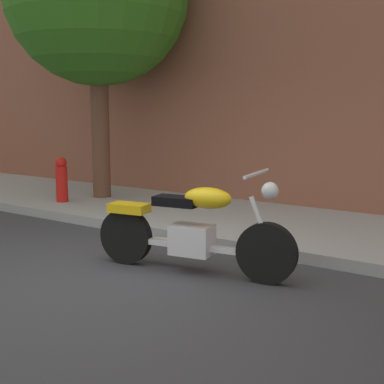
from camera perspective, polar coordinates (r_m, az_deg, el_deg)
ground_plane at (r=5.59m, az=-9.20°, el=-9.21°), size 60.00×60.00×0.00m
sidewalk at (r=7.88m, az=5.84°, el=-3.23°), size 21.85×2.62×0.14m
motorcycle at (r=5.61m, az=-0.00°, el=-4.13°), size 2.24×0.74×1.12m
fire_hydrant at (r=9.37m, az=-13.77°, el=0.91°), size 0.20×0.20×0.91m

